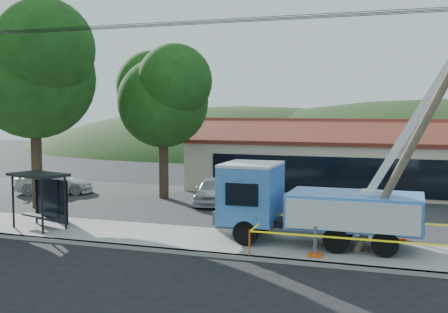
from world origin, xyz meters
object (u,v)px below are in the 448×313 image
utility_truck (312,202)px  bus_shelter (42,188)px  leaning_pole (425,120)px  car_silver (214,206)px  car_white (54,195)px

utility_truck → bus_shelter: (-11.62, -0.91, 0.13)m
leaning_pole → bus_shelter: (-15.59, -0.18, -3.04)m
leaning_pole → bus_shelter: size_ratio=3.10×
car_silver → bus_shelter: bearing=-130.9°
car_white → bus_shelter: bearing=-169.2°
leaning_pole → car_white: leaning_pole is taller
bus_shelter → car_silver: (4.96, 8.31, -1.91)m
utility_truck → car_silver: bearing=132.0°
bus_shelter → car_silver: bearing=77.6°
bus_shelter → car_white: size_ratio=0.61×
utility_truck → leaning_pole: size_ratio=1.11×
utility_truck → car_silver: 10.12m
car_white → leaning_pole: bearing=-134.0°
utility_truck → car_silver: size_ratio=2.21×
utility_truck → car_white: utility_truck is taller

